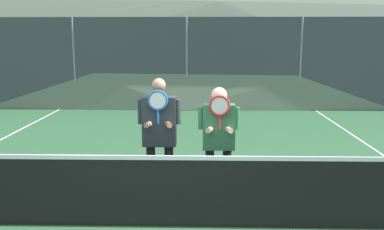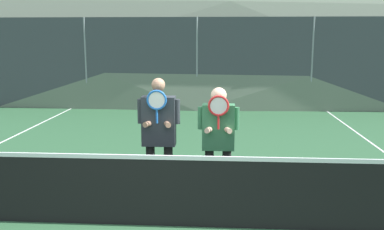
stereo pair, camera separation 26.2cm
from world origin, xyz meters
name	(u,v)px [view 1 (the left image)]	position (x,y,z in m)	size (l,w,h in m)	color
ground_plane	(161,226)	(0.00, 0.00, 0.00)	(120.00, 120.00, 0.00)	#2D5B38
hill_distant	(198,56)	(0.00, 47.99, 0.00)	(141.30, 78.50, 27.48)	slate
clubhouse_building	(173,50)	(-0.89, 15.28, 1.81)	(18.58, 5.50, 3.58)	beige
fence_back	(187,64)	(0.00, 9.05, 1.54)	(22.71, 0.06, 3.07)	gray
tennis_net	(161,190)	(0.00, 0.00, 0.50)	(11.62, 0.09, 1.06)	gray
player_leftmost	(159,132)	(-0.08, 0.73, 1.10)	(0.61, 0.34, 1.88)	black
player_center_left	(219,135)	(0.77, 0.81, 1.05)	(0.60, 0.34, 1.74)	black
car_far_left	(6,78)	(-7.13, 11.16, 0.86)	(4.32, 2.06, 1.67)	silver
car_left_of_center	(138,76)	(-2.01, 11.38, 0.91)	(4.44, 2.08, 1.77)	#B2B7BC
car_center	(272,77)	(3.16, 10.95, 0.93)	(4.40, 1.98, 1.83)	silver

